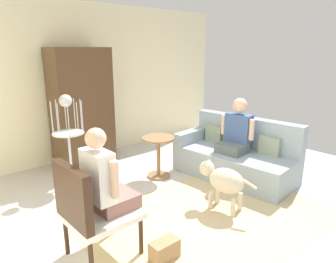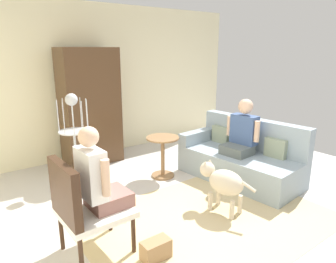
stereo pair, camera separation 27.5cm
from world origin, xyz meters
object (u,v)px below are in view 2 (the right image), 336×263
couch (241,158)px  round_end_table (163,153)px  armchair (81,204)px  person_on_armchair (97,178)px  bird_cage_stand (74,133)px  handbag (156,250)px  dog (223,182)px  armoire_cabinet (90,107)px  person_on_couch (242,132)px

couch → round_end_table: bearing=141.6°
couch → round_end_table: couch is taller
couch → armchair: armchair is taller
couch → person_on_armchair: person_on_armchair is taller
person_on_armchair → bird_cage_stand: bearing=76.4°
bird_cage_stand → handbag: size_ratio=4.75×
round_end_table → armchair: bearing=-147.3°
couch → dog: (-0.98, -0.56, 0.07)m
armoire_cabinet → handbag: (-0.61, -2.90, -0.90)m
armchair → person_on_armchair: size_ratio=1.19×
couch → person_on_armchair: (-2.54, -0.37, 0.47)m
couch → person_on_couch: person_on_couch is taller
couch → bird_cage_stand: size_ratio=1.40×
person_on_couch → round_end_table: person_on_couch is taller
couch → armchair: (-2.72, -0.37, 0.25)m
person_on_couch → dog: bearing=-150.7°
armoire_cabinet → couch: bearing=-52.9°
couch → bird_cage_stand: (-2.11, 1.40, 0.45)m
couch → bird_cage_stand: bird_cage_stand is taller
person_on_couch → armoire_cabinet: bearing=125.8°
handbag → armchair: bearing=139.9°
couch → round_end_table: size_ratio=2.93×
person_on_armchair → handbag: (0.36, -0.46, -0.68)m
person_on_armchair → armoire_cabinet: bearing=68.2°
round_end_table → handbag: 2.02m
bird_cage_stand → armoire_cabinet: armoire_cabinet is taller
dog → person_on_couch: bearing=29.3°
armchair → round_end_table: bearing=32.7°
person_on_couch → armoire_cabinet: (-1.52, 2.11, 0.24)m
couch → armoire_cabinet: armoire_cabinet is taller
armchair → person_on_armchair: 0.28m
armoire_cabinet → armchair: bearing=-115.2°
person_on_couch → handbag: bearing=-159.6°
round_end_table → armoire_cabinet: armoire_cabinet is taller
bird_cage_stand → round_end_table: bearing=-29.0°
handbag → bird_cage_stand: bearing=88.3°
person_on_couch → armchair: bearing=-172.7°
armchair → armoire_cabinet: bearing=64.8°
bird_cage_stand → handbag: (-0.07, -2.23, -0.66)m
armchair → handbag: size_ratio=3.50×
bird_cage_stand → armchair: bearing=-108.8°
round_end_table → bird_cage_stand: bearing=151.0°
bird_cage_stand → person_on_armchair: bearing=-103.6°
armoire_cabinet → dog: bearing=-77.6°
couch → person_on_armchair: 2.61m
person_on_couch → person_on_armchair: size_ratio=0.98×
bird_cage_stand → handbag: bearing=-91.7°
couch → person_on_armchair: size_ratio=2.27×
dog → person_on_armchair: bearing=173.0°
person_on_armchair → bird_cage_stand: size_ratio=0.62×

